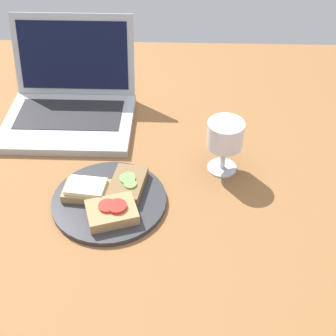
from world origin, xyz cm
name	(u,v)px	position (x,y,z in cm)	size (l,w,h in cm)	color
wooden_table	(157,187)	(0.00, 0.00, 1.50)	(140.00, 140.00, 3.00)	brown
plate	(109,201)	(-9.89, -6.89, 3.57)	(24.66, 24.66, 1.15)	#333338
sandwich_with_cheese	(86,190)	(-14.89, -5.52, 5.42)	(10.18, 7.37, 2.73)	#A88456
sandwich_with_tomato	(112,212)	(-8.55, -11.88, 5.49)	(11.94, 10.50, 3.10)	#A88456
sandwich_with_cucumber	(128,184)	(-6.19, -3.25, 5.29)	(8.57, 11.67, 2.53)	brown
wine_glass	(225,137)	(15.02, 5.30, 12.26)	(8.19, 8.19, 12.94)	white
laptop	(70,104)	(-24.08, 25.16, 7.15)	(33.19, 31.07, 23.00)	#ADAFB5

